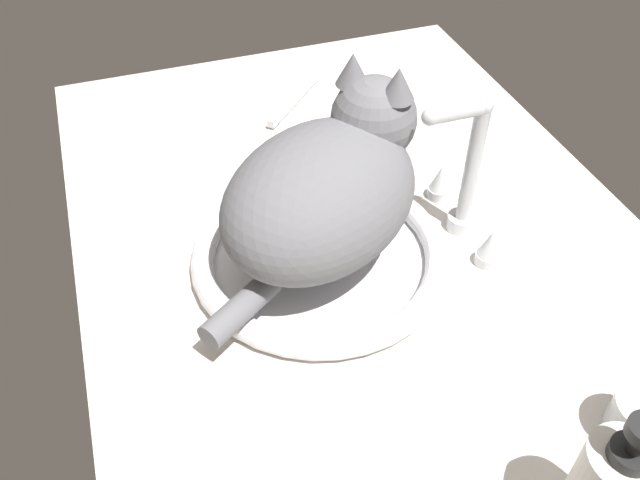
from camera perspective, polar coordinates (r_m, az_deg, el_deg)
name	(u,v)px	position (r cm, az deg, el deg)	size (l,w,h in cm)	color
countertop	(360,238)	(93.13, 3.39, 0.14)	(105.79, 75.59, 3.00)	silver
sink_basin	(320,255)	(86.57, 0.00, -1.26)	(33.29, 33.29, 3.05)	white
faucet	(465,184)	(89.00, 12.22, 4.71)	(17.42, 10.09, 20.57)	silver
cat	(330,185)	(80.92, 0.83, 4.67)	(32.54, 34.95, 21.07)	slate
toothbrush	(294,101)	(117.24, -2.19, 11.72)	(13.86, 13.48, 1.70)	silver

